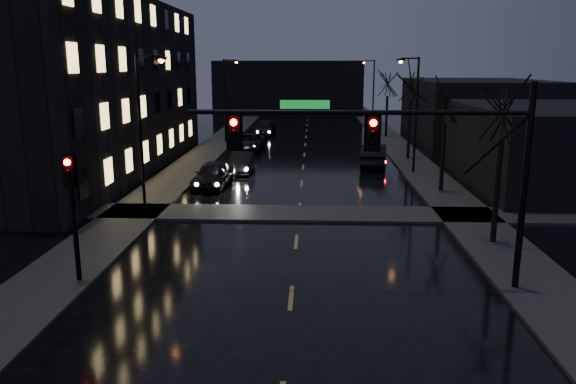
# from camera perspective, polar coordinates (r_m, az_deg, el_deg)

# --- Properties ---
(sidewalk_left) EXTENTS (3.00, 140.00, 0.12)m
(sidewalk_left) POSITION_cam_1_polar(r_m,az_deg,el_deg) (45.77, -9.10, 3.33)
(sidewalk_left) COLOR #2D2D2B
(sidewalk_left) RESTS_ON ground
(sidewalk_right) EXTENTS (3.00, 140.00, 0.12)m
(sidewalk_right) POSITION_cam_1_polar(r_m,az_deg,el_deg) (45.53, 12.39, 3.14)
(sidewalk_right) COLOR #2D2D2B
(sidewalk_right) RESTS_ON ground
(sidewalk_cross) EXTENTS (40.00, 3.00, 0.12)m
(sidewalk_cross) POSITION_cam_1_polar(r_m,az_deg,el_deg) (28.72, 1.10, -2.19)
(sidewalk_cross) COLOR #2D2D2B
(sidewalk_cross) RESTS_ON ground
(apartment_block) EXTENTS (12.00, 30.00, 12.00)m
(apartment_block) POSITION_cam_1_polar(r_m,az_deg,el_deg) (42.83, -21.46, 9.96)
(apartment_block) COLOR black
(apartment_block) RESTS_ON ground
(commercial_right_near) EXTENTS (10.00, 14.00, 5.00)m
(commercial_right_near) POSITION_cam_1_polar(r_m,az_deg,el_deg) (38.56, 25.18, 4.17)
(commercial_right_near) COLOR black
(commercial_right_near) RESTS_ON ground
(commercial_right_far) EXTENTS (12.00, 18.00, 6.00)m
(commercial_right_far) POSITION_cam_1_polar(r_m,az_deg,el_deg) (59.69, 18.55, 7.87)
(commercial_right_far) COLOR black
(commercial_right_far) RESTS_ON ground
(far_block) EXTENTS (22.00, 10.00, 8.00)m
(far_block) POSITION_cam_1_polar(r_m,az_deg,el_deg) (87.37, 0.08, 10.56)
(far_block) COLOR black
(far_block) RESTS_ON ground
(signal_mast) EXTENTS (11.11, 0.41, 7.00)m
(signal_mast) POSITION_cam_1_polar(r_m,az_deg,el_deg) (18.69, 12.36, 4.42)
(signal_mast) COLOR black
(signal_mast) RESTS_ON ground
(signal_pole_left) EXTENTS (0.35, 0.41, 4.53)m
(signal_pole_left) POSITION_cam_1_polar(r_m,az_deg,el_deg) (20.46, -21.06, -0.73)
(signal_pole_left) COLOR black
(signal_pole_left) RESTS_ON ground
(tree_near) EXTENTS (3.52, 3.52, 8.08)m
(tree_near) POSITION_cam_1_polar(r_m,az_deg,el_deg) (24.52, 21.18, 8.97)
(tree_near) COLOR black
(tree_near) RESTS_ON ground
(tree_mid_a) EXTENTS (3.30, 3.30, 7.58)m
(tree_mid_a) POSITION_cam_1_polar(r_m,az_deg,el_deg) (34.16, 15.82, 9.55)
(tree_mid_a) COLOR black
(tree_mid_a) RESTS_ON ground
(tree_mid_b) EXTENTS (3.74, 3.74, 8.59)m
(tree_mid_b) POSITION_cam_1_polar(r_m,az_deg,el_deg) (45.89, 12.45, 11.44)
(tree_mid_b) COLOR black
(tree_mid_b) RESTS_ON ground
(tree_far) EXTENTS (3.43, 3.43, 7.88)m
(tree_far) POSITION_cam_1_polar(r_m,az_deg,el_deg) (59.75, 10.13, 11.28)
(tree_far) COLOR black
(tree_far) RESTS_ON ground
(streetlight_l_near) EXTENTS (1.53, 0.28, 8.00)m
(streetlight_l_near) POSITION_cam_1_polar(r_m,az_deg,el_deg) (28.57, -14.38, 6.96)
(streetlight_l_near) COLOR black
(streetlight_l_near) RESTS_ON ground
(streetlight_l_far) EXTENTS (1.53, 0.28, 8.00)m
(streetlight_l_far) POSITION_cam_1_polar(r_m,az_deg,el_deg) (54.91, -6.24, 9.93)
(streetlight_l_far) COLOR black
(streetlight_l_far) RESTS_ON ground
(streetlight_r_mid) EXTENTS (1.53, 0.28, 8.00)m
(streetlight_r_mid) POSITION_cam_1_polar(r_m,az_deg,el_deg) (39.93, 12.62, 8.62)
(streetlight_r_mid) COLOR black
(streetlight_r_mid) RESTS_ON ground
(streetlight_r_far) EXTENTS (1.53, 0.28, 8.00)m
(streetlight_r_far) POSITION_cam_1_polar(r_m,az_deg,el_deg) (67.64, 8.50, 10.40)
(streetlight_r_far) COLOR black
(streetlight_r_far) RESTS_ON ground
(oncoming_car_a) EXTENTS (2.40, 4.93, 1.62)m
(oncoming_car_a) POSITION_cam_1_polar(r_m,az_deg,el_deg) (35.20, -7.62, 1.77)
(oncoming_car_a) COLOR black
(oncoming_car_a) RESTS_ON ground
(oncoming_car_b) EXTENTS (1.56, 4.29, 1.40)m
(oncoming_car_b) POSITION_cam_1_polar(r_m,az_deg,el_deg) (39.88, -4.74, 2.98)
(oncoming_car_b) COLOR black
(oncoming_car_b) RESTS_ON ground
(oncoming_car_c) EXTENTS (2.56, 5.30, 1.45)m
(oncoming_car_c) POSITION_cam_1_polar(r_m,az_deg,el_deg) (50.29, -3.94, 5.08)
(oncoming_car_c) COLOR black
(oncoming_car_c) RESTS_ON ground
(oncoming_car_d) EXTENTS (2.15, 5.09, 1.46)m
(oncoming_car_d) POSITION_cam_1_polar(r_m,az_deg,el_deg) (60.67, -2.35, 6.43)
(oncoming_car_d) COLOR black
(oncoming_car_d) RESTS_ON ground
(lead_car) EXTENTS (2.46, 5.34, 1.70)m
(lead_car) POSITION_cam_1_polar(r_m,az_deg,el_deg) (42.70, 8.69, 3.73)
(lead_car) COLOR black
(lead_car) RESTS_ON ground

